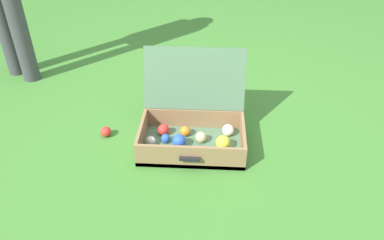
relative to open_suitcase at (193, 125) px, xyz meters
The scene contains 3 objects.
ground_plane 0.14m from the open_suitcase, ahead, with size 16.00×16.00×0.00m, color #3D7A2D.
open_suitcase is the anchor object (origin of this frame).
stray_ball_on_grass 0.52m from the open_suitcase, behind, with size 0.06×0.06×0.06m, color red.
Camera 1 is at (0.01, -1.71, 1.35)m, focal length 34.95 mm.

